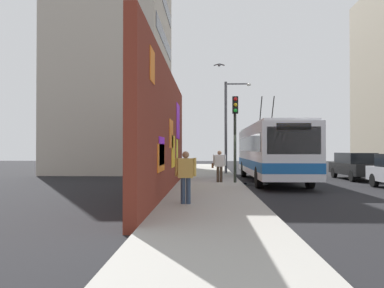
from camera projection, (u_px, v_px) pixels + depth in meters
The scene contains 12 objects.
ground_plane at pixel (243, 186), 18.98m from camera, with size 80.00×80.00×0.00m, color black.
sidewalk_slab at pixel (210, 184), 19.04m from camera, with size 48.00×3.20×0.15m, color #9E9B93.
graffiti_wall at pixel (166, 132), 15.49m from camera, with size 14.68×0.32×4.93m.
building_far_left at pixel (117, 68), 32.29m from camera, with size 12.71×7.94×17.11m.
city_bus at pixel (271, 150), 21.48m from camera, with size 11.32×2.61×4.87m.
parked_car_black at pixel (356, 165), 22.90m from camera, with size 4.67×1.74×1.58m.
pedestrian_near_wall at pixel (186, 173), 11.76m from camera, with size 0.22×0.65×1.58m.
pedestrian_midblock at pixel (219, 164), 19.39m from camera, with size 0.22×0.72×1.57m.
traffic_light at pixel (235, 124), 19.18m from camera, with size 0.49×0.28×4.26m.
street_lamp at pixel (229, 120), 26.55m from camera, with size 0.44×1.80×6.25m.
flying_pigeons at pixel (219, 65), 19.65m from camera, with size 0.32×0.55×0.14m.
curbside_puddle at pixel (253, 184), 19.96m from camera, with size 1.62×1.62×0.00m, color black.
Camera 1 is at (-19.09, 1.74, 1.80)m, focal length 36.49 mm.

